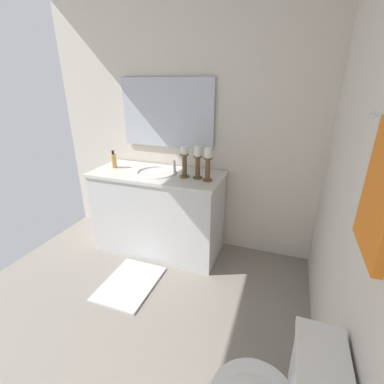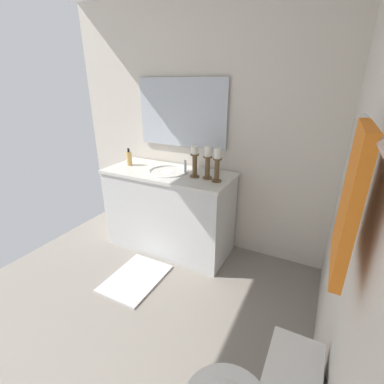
{
  "view_description": "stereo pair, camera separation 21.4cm",
  "coord_description": "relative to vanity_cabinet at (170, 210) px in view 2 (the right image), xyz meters",
  "views": [
    {
      "loc": [
        1.03,
        1.05,
        1.68
      ],
      "look_at": [
        -0.54,
        0.48,
        1.0
      ],
      "focal_mm": 25.49,
      "sensor_mm": 36.0,
      "label": 1
    },
    {
      "loc": [
        0.95,
        1.24,
        1.68
      ],
      "look_at": [
        -0.54,
        0.48,
        1.0
      ],
      "focal_mm": 25.49,
      "sensor_mm": 36.0,
      "label": 2
    }
  ],
  "objects": [
    {
      "name": "sink_basin",
      "position": [
        0.0,
        0.0,
        0.39
      ],
      "size": [
        0.4,
        0.4,
        0.24
      ],
      "color": "white",
      "rests_on": "vanity_cabinet"
    },
    {
      "name": "soap_bottle",
      "position": [
        -0.01,
        -0.49,
        0.5
      ],
      "size": [
        0.06,
        0.06,
        0.18
      ],
      "color": "#E5B259",
      "rests_on": "vanity_cabinet"
    },
    {
      "name": "towel_bar",
      "position": [
        1.4,
        1.47,
        1.14
      ],
      "size": [
        0.78,
        0.02,
        0.02
      ],
      "primitive_type": "cylinder",
      "rotation": [
        0.0,
        1.57,
        0.0
      ],
      "color": "silver"
    },
    {
      "name": "candle_holder_mid",
      "position": [
        0.02,
        0.3,
        0.58
      ],
      "size": [
        0.09,
        0.09,
        0.29
      ],
      "color": "brown",
      "rests_on": "vanity_cabinet"
    },
    {
      "name": "candle_holder_short",
      "position": [
        0.02,
        0.43,
        0.59
      ],
      "size": [
        0.09,
        0.09,
        0.3
      ],
      "color": "brown",
      "rests_on": "vanity_cabinet"
    },
    {
      "name": "mirror",
      "position": [
        -0.28,
        0.0,
        0.96
      ],
      "size": [
        0.02,
        0.98,
        0.67
      ],
      "primitive_type": "cube",
      "color": "silver"
    },
    {
      "name": "bath_mat",
      "position": [
        0.62,
        0.0,
        -0.42
      ],
      "size": [
        0.6,
        0.44,
        0.02
      ],
      "primitive_type": "cube",
      "color": "silver",
      "rests_on": "ground"
    },
    {
      "name": "towel_near_vanity",
      "position": [
        1.4,
        1.45,
        0.96
      ],
      "size": [
        0.28,
        0.03,
        0.4
      ],
      "primitive_type": "cube",
      "color": "orange",
      "rests_on": "towel_bar"
    },
    {
      "name": "vanity_cabinet",
      "position": [
        0.0,
        0.0,
        0.0
      ],
      "size": [
        0.58,
        1.31,
        0.86
      ],
      "color": "silver",
      "rests_on": "ground"
    },
    {
      "name": "floor",
      "position": [
        1.23,
        0.14,
        -0.44
      ],
      "size": [
        3.12,
        2.79,
        0.02
      ],
      "primitive_type": "cube",
      "color": "gray",
      "rests_on": "ground"
    },
    {
      "name": "wall_back",
      "position": [
        1.23,
        1.53,
        0.8
      ],
      "size": [
        3.12,
        0.04,
        2.45
      ],
      "primitive_type": "cube",
      "color": "silver",
      "rests_on": "ground"
    },
    {
      "name": "wall_left",
      "position": [
        -0.33,
        0.14,
        0.8
      ],
      "size": [
        0.04,
        2.79,
        2.45
      ],
      "primitive_type": "cube",
      "color": "silver",
      "rests_on": "ground"
    },
    {
      "name": "candle_holder_tall",
      "position": [
        0.05,
        0.53,
        0.59
      ],
      "size": [
        0.09,
        0.09,
        0.3
      ],
      "color": "brown",
      "rests_on": "vanity_cabinet"
    }
  ]
}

